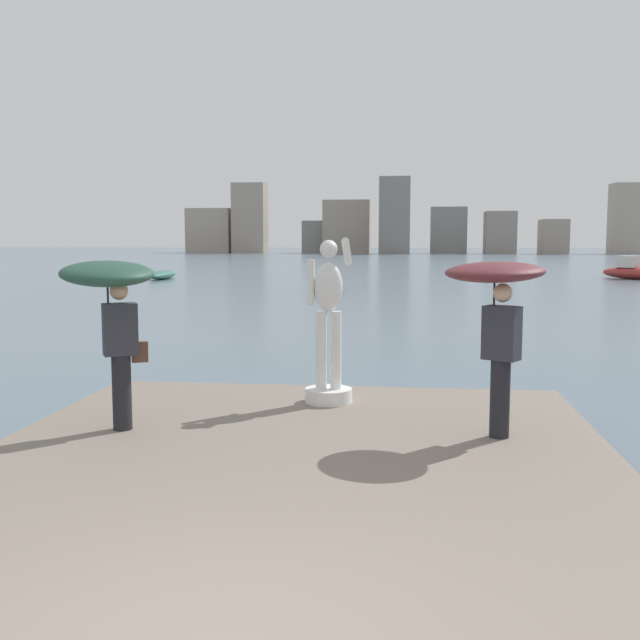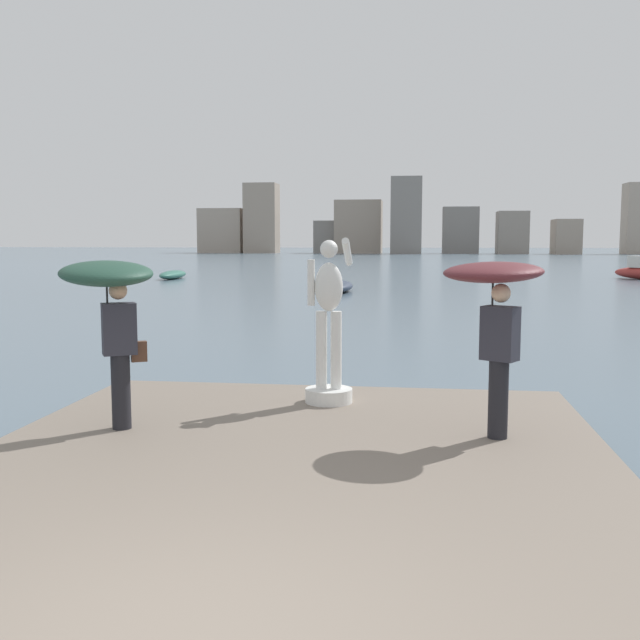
# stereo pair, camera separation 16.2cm
# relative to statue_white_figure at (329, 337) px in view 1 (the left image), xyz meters

# --- Properties ---
(ground_plane) EXTENTS (400.00, 400.00, 0.00)m
(ground_plane) POSITION_rel_statue_white_figure_xyz_m (-0.09, 33.80, -1.30)
(ground_plane) COLOR slate
(pier) EXTENTS (6.68, 10.33, 0.40)m
(pier) POSITION_rel_statue_white_figure_xyz_m (-0.09, -4.03, -1.10)
(pier) COLOR slate
(pier) RESTS_ON ground
(statue_white_figure) EXTENTS (0.65, 0.88, 2.24)m
(statue_white_figure) POSITION_rel_statue_white_figure_xyz_m (0.00, 0.00, 0.00)
(statue_white_figure) COLOR white
(statue_white_figure) RESTS_ON pier
(onlooker_left) EXTENTS (1.45, 1.46, 2.01)m
(onlooker_left) POSITION_rel_statue_white_figure_xyz_m (-2.33, -1.73, 0.68)
(onlooker_left) COLOR black
(onlooker_left) RESTS_ON pier
(onlooker_right) EXTENTS (1.52, 1.52, 1.99)m
(onlooker_right) POSITION_rel_statue_white_figure_xyz_m (2.03, -1.49, 0.68)
(onlooker_right) COLOR black
(onlooker_right) RESTS_ON pier
(boat_near) EXTENTS (1.38, 4.65, 0.56)m
(boat_near) POSITION_rel_statue_white_figure_xyz_m (-15.01, 37.60, -1.02)
(boat_near) COLOR #336B5B
(boat_near) RESTS_ON ground
(boat_far) EXTENTS (1.62, 4.43, 0.56)m
(boat_far) POSITION_rel_statue_white_figure_xyz_m (-2.78, 26.89, -1.02)
(boat_far) COLOR #2D384C
(boat_far) RESTS_ON ground
(boat_leftward) EXTENTS (3.82, 4.42, 1.54)m
(boat_leftward) POSITION_rel_statue_white_figure_xyz_m (15.99, 40.98, -0.76)
(boat_leftward) COLOR #9E2D28
(boat_leftward) RESTS_ON ground
(distant_skyline) EXTENTS (85.32, 13.65, 13.98)m
(distant_skyline) POSITION_rel_statue_white_figure_xyz_m (-5.85, 131.61, 3.91)
(distant_skyline) COLOR #A89989
(distant_skyline) RESTS_ON ground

